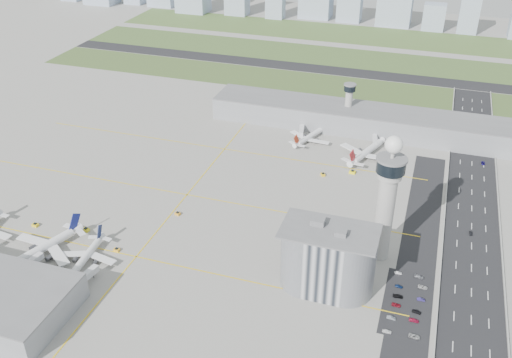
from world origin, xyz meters
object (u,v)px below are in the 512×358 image
(control_tower, at_px, (387,194))
(jet_bridge_far_1, at_px, (374,138))
(jet_bridge_far_0, at_px, (302,128))
(tug_5, at_px, (352,172))
(car_lot_5, at_px, (398,273))
(car_lot_9, at_px, (421,299))
(car_lot_4, at_px, (399,286))
(tug_3, at_px, (178,213))
(airplane_far_a, at_px, (310,134))
(car_lot_8, at_px, (417,312))
(airplane_far_b, at_px, (368,148))
(tug_0, at_px, (35,225))
(tug_2, at_px, (117,250))
(car_lot_3, at_px, (398,296))
(airplane_near_b, at_px, (41,244))
(secondary_tower, at_px, (349,102))
(car_hw_2, at_px, (483,163))
(airplane_near_c, at_px, (85,253))
(car_lot_7, at_px, (414,320))
(tug_1, at_px, (86,229))
(jet_bridge_near_2, at_px, (76,287))
(car_lot_0, at_px, (387,331))
(tug_4, at_px, (323,174))
(car_hw_4, at_px, (463,124))
(car_lot_10, at_px, (423,287))
(car_lot_6, at_px, (414,336))
(jet_bridge_near_1, at_px, (19,273))
(admin_building, at_px, (328,259))
(car_lot_1, at_px, (391,318))
(car_hw_1, at_px, (471,233))
(car_lot_11, at_px, (419,277))

(control_tower, distance_m, jet_bridge_far_1, 129.66)
(jet_bridge_far_0, relative_size, tug_5, 3.85)
(car_lot_5, distance_m, car_lot_9, 19.12)
(car_lot_4, bearing_deg, tug_3, 85.68)
(airplane_far_a, xyz_separation_m, tug_5, (35.35, -35.61, -4.02))
(car_lot_8, bearing_deg, airplane_far_b, 25.89)
(car_lot_9, bearing_deg, tug_0, 87.98)
(tug_2, distance_m, car_lot_3, 135.63)
(tug_3, bearing_deg, airplane_near_b, -26.21)
(secondary_tower, bearing_deg, car_hw_2, -17.16)
(tug_2, height_order, car_hw_2, tug_2)
(airplane_near_c, xyz_separation_m, tug_5, (106.32, 125.24, -3.99))
(car_lot_7, bearing_deg, tug_2, 89.45)
(jet_bridge_far_1, bearing_deg, tug_1, -50.10)
(jet_bridge_far_0, bearing_deg, airplane_far_a, 24.36)
(jet_bridge_near_2, height_order, tug_1, jet_bridge_near_2)
(jet_bridge_far_0, height_order, car_lot_4, jet_bridge_far_0)
(tug_0, height_order, car_lot_0, tug_0)
(car_lot_8, bearing_deg, car_lot_5, 32.15)
(airplane_near_b, relative_size, tug_4, 14.73)
(tug_5, bearing_deg, tug_1, 138.56)
(control_tower, height_order, car_lot_5, control_tower)
(jet_bridge_far_1, height_order, car_hw_4, jet_bridge_far_1)
(control_tower, bearing_deg, car_lot_4, -60.28)
(tug_3, xyz_separation_m, tug_4, (65.50, 66.23, 0.05))
(car_lot_10, bearing_deg, car_lot_4, 107.44)
(car_lot_4, height_order, car_lot_6, car_lot_6)
(airplane_near_b, height_order, jet_bridge_near_1, airplane_near_b)
(control_tower, xyz_separation_m, tug_0, (-174.74, -31.54, -34.11))
(jet_bridge_near_1, bearing_deg, car_lot_0, -73.56)
(airplane_near_b, distance_m, tug_4, 163.74)
(airplane_far_b, height_order, car_lot_8, airplane_far_b)
(airplane_far_a, distance_m, car_lot_5, 142.62)
(admin_building, bearing_deg, jet_bridge_far_0, 107.99)
(jet_bridge_near_1, relative_size, tug_5, 3.85)
(car_lot_4, bearing_deg, car_lot_7, -151.07)
(car_lot_1, distance_m, car_hw_1, 80.87)
(jet_bridge_near_1, relative_size, car_lot_3, 3.18)
(car_lot_10, bearing_deg, secondary_tower, 24.33)
(car_lot_8, bearing_deg, tug_4, 40.42)
(car_lot_10, bearing_deg, car_lot_11, 19.39)
(car_lot_8, bearing_deg, secondary_tower, 28.22)
(jet_bridge_far_0, relative_size, car_lot_10, 3.31)
(tug_2, distance_m, car_hw_2, 229.25)
(car_lot_5, height_order, car_lot_7, car_lot_7)
(control_tower, distance_m, tug_0, 180.80)
(airplane_near_b, relative_size, car_lot_11, 10.42)
(airplane_far_a, distance_m, car_hw_2, 111.34)
(control_tower, bearing_deg, admin_building, -123.70)
(car_lot_10, bearing_deg, car_lot_0, 162.20)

